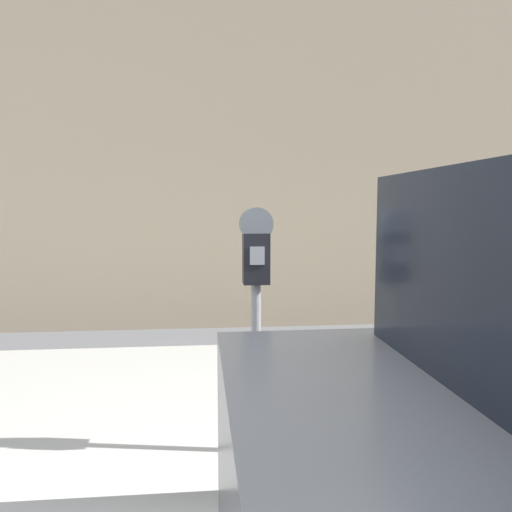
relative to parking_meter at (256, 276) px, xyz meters
name	(u,v)px	position (x,y,z in m)	size (l,w,h in m)	color
sidewalk	(289,397)	(0.37, 1.00, -1.14)	(24.00, 2.80, 0.13)	#ADAAA3
building_facade	(255,111)	(0.37, 3.85, 1.69)	(24.00, 0.30, 5.79)	tan
parking_meter	(256,276)	(0.00, 0.00, 0.00)	(0.19, 0.14, 1.48)	gray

